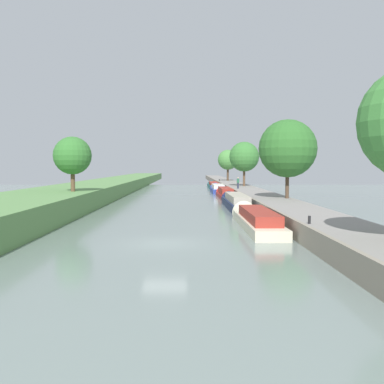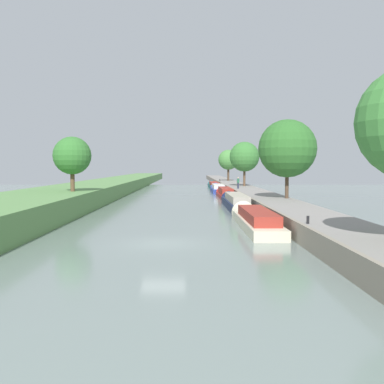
{
  "view_description": "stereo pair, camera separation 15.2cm",
  "coord_description": "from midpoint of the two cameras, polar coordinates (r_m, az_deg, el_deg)",
  "views": [
    {
      "loc": [
        1.3,
        -24.92,
        4.4
      ],
      "look_at": [
        1.87,
        33.0,
        1.0
      ],
      "focal_mm": 41.31,
      "sensor_mm": 36.0,
      "label": 1
    },
    {
      "loc": [
        1.45,
        -24.92,
        4.4
      ],
      "look_at": [
        1.87,
        33.0,
        1.0
      ],
      "focal_mm": 41.31,
      "sensor_mm": 36.0,
      "label": 2
    }
  ],
  "objects": [
    {
      "name": "narrowboat_cream",
      "position": [
        32.65,
        8.02,
        -3.46
      ],
      "size": [
        2.15,
        13.53,
        2.04
      ],
      "color": "beige",
      "rests_on": "ground_plane"
    },
    {
      "name": "tree_rightbank_far",
      "position": [
        98.91,
        4.61,
        4.16
      ],
      "size": [
        4.47,
        4.47,
        6.91
      ],
      "color": "#4C3828",
      "rests_on": "right_towpath"
    },
    {
      "name": "ground_plane",
      "position": [
        25.34,
        -3.69,
        -6.65
      ],
      "size": [
        160.0,
        160.0,
        0.0
      ],
      "primitive_type": "plane",
      "color": "slate"
    },
    {
      "name": "narrowboat_blue",
      "position": [
        74.42,
        3.24,
        0.4
      ],
      "size": [
        2.11,
        10.96,
        2.04
      ],
      "color": "#283D93",
      "rests_on": "ground_plane"
    },
    {
      "name": "tree_rightbank_midfar",
      "position": [
        72.39,
        6.7,
        4.54
      ],
      "size": [
        4.84,
        4.84,
        7.2
      ],
      "color": "brown",
      "rests_on": "right_towpath"
    },
    {
      "name": "narrowboat_navy",
      "position": [
        46.93,
        5.55,
        -1.27
      ],
      "size": [
        2.0,
        14.73,
        2.07
      ],
      "color": "#141E42",
      "rests_on": "ground_plane"
    },
    {
      "name": "narrowboat_red",
      "position": [
        62.16,
        4.19,
        -0.18
      ],
      "size": [
        1.84,
        12.69,
        2.02
      ],
      "color": "maroon",
      "rests_on": "ground_plane"
    },
    {
      "name": "narrowboat_teal",
      "position": [
        88.57,
        2.72,
        0.85
      ],
      "size": [
        1.9,
        15.05,
        1.82
      ],
      "color": "#195B60",
      "rests_on": "ground_plane"
    },
    {
      "name": "mooring_bollard_far",
      "position": [
        95.67,
        3.51,
        1.54
      ],
      "size": [
        0.16,
        0.16,
        0.45
      ],
      "color": "black",
      "rests_on": "right_towpath"
    },
    {
      "name": "tree_rightbank_midnear",
      "position": [
        45.5,
        12.15,
        5.51
      ],
      "size": [
        5.83,
        5.83,
        7.93
      ],
      "color": "#4C3828",
      "rests_on": "right_towpath"
    },
    {
      "name": "person_walking",
      "position": [
        64.26,
        5.9,
        1.22
      ],
      "size": [
        0.34,
        0.34,
        1.66
      ],
      "color": "#282D42",
      "rests_on": "right_towpath"
    },
    {
      "name": "right_towpath",
      "position": [
        26.63,
        18.3,
        -5.07
      ],
      "size": [
        4.16,
        260.0,
        1.15
      ],
      "color": "gray",
      "rests_on": "ground_plane"
    },
    {
      "name": "mooring_bollard_near",
      "position": [
        25.78,
        14.75,
        -3.49
      ],
      "size": [
        0.16,
        0.16,
        0.45
      ],
      "color": "black",
      "rests_on": "right_towpath"
    },
    {
      "name": "stone_quay",
      "position": [
        26.0,
        13.68,
        -5.14
      ],
      "size": [
        0.25,
        260.0,
        1.2
      ],
      "color": "gray",
      "rests_on": "ground_plane"
    },
    {
      "name": "tree_leftbank_downstream",
      "position": [
        44.94,
        -15.28,
        4.54
      ],
      "size": [
        3.72,
        3.72,
        5.38
      ],
      "color": "brown",
      "rests_on": "left_grassy_bank"
    }
  ]
}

